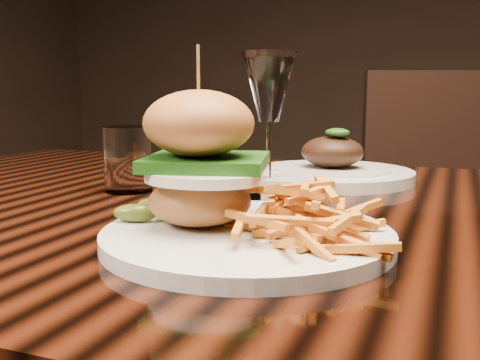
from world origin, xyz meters
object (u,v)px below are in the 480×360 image
(chair_far, at_px, (455,225))
(wine_glass, at_px, (269,92))
(dining_table, at_px, (322,267))
(burger_plate, at_px, (237,195))
(far_dish, at_px, (332,170))

(chair_far, bearing_deg, wine_glass, -126.12)
(dining_table, relative_size, burger_plate, 5.59)
(wine_glass, xyz_separation_m, chair_far, (0.25, 0.85, -0.36))
(chair_far, bearing_deg, far_dish, -126.83)
(chair_far, bearing_deg, burger_plate, -120.88)
(burger_plate, distance_m, chair_far, 1.12)
(burger_plate, height_order, chair_far, chair_far)
(wine_glass, xyz_separation_m, far_dish, (0.05, 0.19, -0.13))
(far_dish, distance_m, chair_far, 0.73)
(wine_glass, bearing_deg, chair_far, 73.91)
(dining_table, height_order, chair_far, chair_far)
(wine_glass, relative_size, chair_far, 0.21)
(burger_plate, height_order, far_dish, burger_plate)
(burger_plate, bearing_deg, dining_table, 75.14)
(burger_plate, relative_size, far_dish, 1.07)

